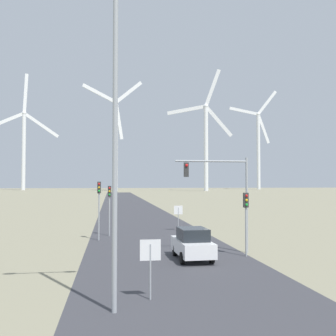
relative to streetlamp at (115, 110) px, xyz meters
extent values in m
cube|color=#38383D|center=(3.23, 40.19, -7.02)|extent=(10.00, 240.00, 0.01)
cylinder|color=#93999E|center=(0.00, 0.00, -1.37)|extent=(0.18, 0.18, 11.32)
cylinder|color=#93999E|center=(1.38, 1.29, -5.97)|extent=(0.07, 0.07, 2.12)
cube|color=white|center=(1.38, 1.27, -5.14)|extent=(0.81, 0.01, 0.81)
cube|color=red|center=(1.38, 1.29, -5.14)|extent=(0.76, 0.02, 0.76)
cylinder|color=#93999E|center=(6.09, 22.34, -5.96)|extent=(0.07, 0.07, 2.13)
cube|color=white|center=(6.09, 22.33, -5.12)|extent=(0.81, 0.01, 0.81)
cube|color=red|center=(6.09, 22.34, -5.12)|extent=(0.76, 0.02, 0.76)
cylinder|color=#93999E|center=(-1.05, 17.11, -4.76)|extent=(0.11, 0.11, 4.54)
cube|color=#2D2D2D|center=(-1.05, 17.11, -2.94)|extent=(0.28, 0.24, 0.90)
sphere|color=red|center=(-1.05, 16.97, -2.67)|extent=(0.16, 0.16, 0.16)
sphere|color=gold|center=(-1.05, 16.97, -2.94)|extent=(0.16, 0.16, 0.16)
sphere|color=green|center=(-1.05, 16.97, -3.21)|extent=(0.16, 0.16, 0.16)
cylinder|color=#93999E|center=(8.02, 9.22, -5.10)|extent=(0.11, 0.11, 3.85)
cube|color=#2D2D2D|center=(8.02, 9.22, -3.62)|extent=(0.28, 0.24, 0.90)
sphere|color=red|center=(8.02, 9.09, -3.35)|extent=(0.16, 0.16, 0.16)
sphere|color=gold|center=(8.02, 9.09, -3.62)|extent=(0.16, 0.16, 0.16)
sphere|color=green|center=(8.02, 9.09, -3.89)|extent=(0.16, 0.16, 0.16)
cylinder|color=#93999E|center=(-0.25, 19.47, -4.93)|extent=(0.11, 0.11, 4.18)
cube|color=#2D2D2D|center=(-0.25, 19.47, -3.29)|extent=(0.28, 0.24, 0.90)
sphere|color=red|center=(-0.25, 19.34, -3.02)|extent=(0.16, 0.16, 0.16)
sphere|color=gold|center=(-0.25, 19.34, -3.29)|extent=(0.16, 0.16, 0.16)
sphere|color=green|center=(-0.25, 19.34, -3.56)|extent=(0.16, 0.16, 0.16)
cylinder|color=#93999E|center=(8.48, 10.36, -3.99)|extent=(0.14, 0.14, 6.08)
cylinder|color=#93999E|center=(6.16, 10.36, -1.20)|extent=(4.64, 0.12, 0.12)
cube|color=#2D2D2D|center=(4.54, 10.36, -1.75)|extent=(0.28, 0.24, 0.90)
sphere|color=red|center=(4.54, 10.23, -1.48)|extent=(0.18, 0.18, 0.18)
cube|color=white|center=(4.59, 8.78, -6.30)|extent=(1.93, 4.15, 0.80)
cube|color=#1E2328|center=(4.59, 8.63, -5.55)|extent=(1.63, 2.15, 0.70)
cylinder|color=black|center=(3.76, 10.05, -6.70)|extent=(0.22, 0.66, 0.66)
cylinder|color=black|center=(5.41, 10.05, -6.70)|extent=(0.22, 0.66, 0.66)
cylinder|color=black|center=(3.76, 7.51, -6.70)|extent=(0.22, 0.66, 0.66)
cylinder|color=black|center=(5.41, 7.51, -6.70)|extent=(0.22, 0.66, 0.66)
cylinder|color=silver|center=(-49.13, 217.01, 14.80)|extent=(2.20, 2.20, 43.66)
sphere|color=silver|center=(-49.13, 217.01, 36.63)|extent=(2.60, 2.60, 2.60)
cube|color=silver|center=(-58.92, 213.48, 31.27)|extent=(19.45, 7.43, 11.72)
cube|color=silver|center=(-39.86, 220.36, 30.29)|extent=(18.58, 7.12, 13.49)
cube|color=silver|center=(-48.59, 217.21, 48.33)|extent=(2.87, 1.45, 22.18)
cylinder|color=silver|center=(2.26, 192.20, 16.17)|extent=(2.20, 2.20, 46.40)
sphere|color=silver|center=(2.26, 192.20, 39.37)|extent=(2.60, 2.60, 2.60)
cube|color=silver|center=(9.28, 195.49, 45.86)|extent=(14.39, 7.11, 13.52)
cube|color=silver|center=(-6.34, 188.17, 42.84)|extent=(16.85, 8.26, 8.19)
cube|color=silver|center=(3.83, 192.94, 29.42)|extent=(4.76, 2.59, 18.94)
cylinder|color=silver|center=(47.91, 181.46, 14.72)|extent=(2.20, 2.20, 43.48)
sphere|color=silver|center=(47.91, 181.46, 36.46)|extent=(2.60, 2.60, 2.60)
cube|color=silver|center=(37.87, 183.39, 34.65)|extent=(19.21, 4.17, 5.17)
cube|color=silver|center=(54.47, 180.20, 28.51)|extent=(13.74, 3.12, 16.05)
cube|color=silver|center=(51.38, 180.79, 46.21)|extent=(8.27, 2.07, 18.90)
cylinder|color=silver|center=(92.33, 223.48, 16.85)|extent=(2.20, 2.20, 47.75)
sphere|color=silver|center=(92.33, 223.48, 40.72)|extent=(2.60, 2.60, 2.60)
cube|color=silver|center=(82.34, 222.62, 42.31)|extent=(19.04, 2.13, 4.75)
cube|color=silver|center=(95.96, 223.79, 31.24)|extent=(8.51, 1.23, 18.40)
cube|color=silver|center=(98.70, 224.03, 48.62)|extent=(13.36, 1.64, 15.91)
camera|label=1|loc=(-0.13, -13.82, -2.53)|focal=42.00mm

